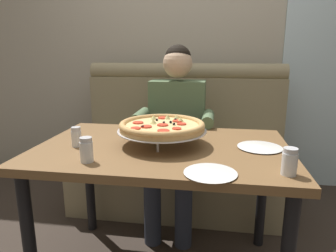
{
  "coord_description": "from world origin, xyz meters",
  "views": [
    {
      "loc": [
        0.26,
        -1.47,
        1.22
      ],
      "look_at": [
        0.02,
        0.05,
        0.85
      ],
      "focal_mm": 32.42,
      "sensor_mm": 36.0,
      "label": 1
    }
  ],
  "objects_px": {
    "dining_table": "(163,162)",
    "pizza": "(162,126)",
    "diner_main": "(176,125)",
    "shaker_pepper_flakes": "(87,152)",
    "booth_bench": "(181,155)",
    "shaker_parmesan": "(289,163)",
    "shaker_oregano": "(77,138)",
    "plate_near_left": "(210,172)",
    "plate_near_right": "(260,146)",
    "patio_chair": "(320,120)"
  },
  "relations": [
    {
      "from": "booth_bench",
      "to": "shaker_pepper_flakes",
      "type": "xyz_separation_m",
      "value": [
        -0.29,
        -1.17,
        0.4
      ]
    },
    {
      "from": "plate_near_left",
      "to": "plate_near_right",
      "type": "height_order",
      "value": "same"
    },
    {
      "from": "shaker_oregano",
      "to": "patio_chair",
      "type": "bearing_deg",
      "value": 47.23
    },
    {
      "from": "diner_main",
      "to": "shaker_oregano",
      "type": "xyz_separation_m",
      "value": [
        -0.42,
        -0.7,
        0.08
      ]
    },
    {
      "from": "diner_main",
      "to": "shaker_oregano",
      "type": "distance_m",
      "value": 0.82
    },
    {
      "from": "booth_bench",
      "to": "plate_near_right",
      "type": "distance_m",
      "value": 1.05
    },
    {
      "from": "dining_table",
      "to": "pizza",
      "type": "distance_m",
      "value": 0.19
    },
    {
      "from": "plate_near_right",
      "to": "patio_chair",
      "type": "bearing_deg",
      "value": 64.38
    },
    {
      "from": "dining_table",
      "to": "diner_main",
      "type": "bearing_deg",
      "value": 91.26
    },
    {
      "from": "booth_bench",
      "to": "shaker_pepper_flakes",
      "type": "distance_m",
      "value": 1.27
    },
    {
      "from": "dining_table",
      "to": "shaker_pepper_flakes",
      "type": "relative_size",
      "value": 11.51
    },
    {
      "from": "plate_near_left",
      "to": "diner_main",
      "type": "bearing_deg",
      "value": 105.42
    },
    {
      "from": "plate_near_left",
      "to": "patio_chair",
      "type": "distance_m",
      "value": 2.48
    },
    {
      "from": "dining_table",
      "to": "shaker_oregano",
      "type": "bearing_deg",
      "value": -169.5
    },
    {
      "from": "plate_near_right",
      "to": "shaker_oregano",
      "type": "bearing_deg",
      "value": -172.81
    },
    {
      "from": "shaker_oregano",
      "to": "patio_chair",
      "type": "height_order",
      "value": "patio_chair"
    },
    {
      "from": "dining_table",
      "to": "patio_chair",
      "type": "relative_size",
      "value": 1.49
    },
    {
      "from": "dining_table",
      "to": "booth_bench",
      "type": "bearing_deg",
      "value": 90.0
    },
    {
      "from": "pizza",
      "to": "booth_bench",
      "type": "bearing_deg",
      "value": 89.62
    },
    {
      "from": "booth_bench",
      "to": "dining_table",
      "type": "xyz_separation_m",
      "value": [
        0.0,
        -0.89,
        0.26
      ]
    },
    {
      "from": "shaker_parmesan",
      "to": "plate_near_right",
      "type": "bearing_deg",
      "value": 101.06
    },
    {
      "from": "diner_main",
      "to": "pizza",
      "type": "bearing_deg",
      "value": -89.25
    },
    {
      "from": "plate_near_left",
      "to": "dining_table",
      "type": "bearing_deg",
      "value": 126.49
    },
    {
      "from": "booth_bench",
      "to": "plate_near_right",
      "type": "relative_size",
      "value": 7.47
    },
    {
      "from": "pizza",
      "to": "shaker_parmesan",
      "type": "height_order",
      "value": "pizza"
    },
    {
      "from": "dining_table",
      "to": "pizza",
      "type": "height_order",
      "value": "pizza"
    },
    {
      "from": "shaker_pepper_flakes",
      "to": "patio_chair",
      "type": "relative_size",
      "value": 0.13
    },
    {
      "from": "dining_table",
      "to": "shaker_oregano",
      "type": "height_order",
      "value": "shaker_oregano"
    },
    {
      "from": "booth_bench",
      "to": "pizza",
      "type": "height_order",
      "value": "booth_bench"
    },
    {
      "from": "diner_main",
      "to": "shaker_pepper_flakes",
      "type": "relative_size",
      "value": 11.43
    },
    {
      "from": "booth_bench",
      "to": "plate_near_right",
      "type": "height_order",
      "value": "booth_bench"
    },
    {
      "from": "pizza",
      "to": "patio_chair",
      "type": "relative_size",
      "value": 0.53
    },
    {
      "from": "diner_main",
      "to": "plate_near_right",
      "type": "bearing_deg",
      "value": -49.26
    },
    {
      "from": "booth_bench",
      "to": "pizza",
      "type": "xyz_separation_m",
      "value": [
        -0.01,
        -0.87,
        0.45
      ]
    },
    {
      "from": "shaker_parmesan",
      "to": "booth_bench",
      "type": "bearing_deg",
      "value": 115.09
    },
    {
      "from": "shaker_oregano",
      "to": "shaker_parmesan",
      "type": "bearing_deg",
      "value": -12.5
    },
    {
      "from": "dining_table",
      "to": "shaker_oregano",
      "type": "xyz_separation_m",
      "value": [
        -0.43,
        -0.08,
        0.14
      ]
    },
    {
      "from": "shaker_pepper_flakes",
      "to": "shaker_parmesan",
      "type": "xyz_separation_m",
      "value": [
        0.84,
        -0.01,
        -0.0
      ]
    },
    {
      "from": "shaker_pepper_flakes",
      "to": "plate_near_left",
      "type": "xyz_separation_m",
      "value": [
        0.54,
        -0.05,
        -0.04
      ]
    },
    {
      "from": "plate_near_left",
      "to": "patio_chair",
      "type": "xyz_separation_m",
      "value": [
        1.11,
        2.2,
        -0.24
      ]
    },
    {
      "from": "diner_main",
      "to": "plate_near_left",
      "type": "height_order",
      "value": "diner_main"
    },
    {
      "from": "booth_bench",
      "to": "dining_table",
      "type": "bearing_deg",
      "value": -90.0
    },
    {
      "from": "booth_bench",
      "to": "shaker_oregano",
      "type": "height_order",
      "value": "booth_bench"
    },
    {
      "from": "pizza",
      "to": "plate_near_left",
      "type": "relative_size",
      "value": 2.15
    },
    {
      "from": "booth_bench",
      "to": "shaker_parmesan",
      "type": "relative_size",
      "value": 15.24
    },
    {
      "from": "patio_chair",
      "to": "booth_bench",
      "type": "bearing_deg",
      "value": -144.46
    },
    {
      "from": "shaker_pepper_flakes",
      "to": "shaker_parmesan",
      "type": "distance_m",
      "value": 0.84
    },
    {
      "from": "booth_bench",
      "to": "dining_table",
      "type": "height_order",
      "value": "booth_bench"
    },
    {
      "from": "shaker_oregano",
      "to": "patio_chair",
      "type": "distance_m",
      "value": 2.66
    },
    {
      "from": "booth_bench",
      "to": "shaker_parmesan",
      "type": "bearing_deg",
      "value": -64.91
    }
  ]
}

